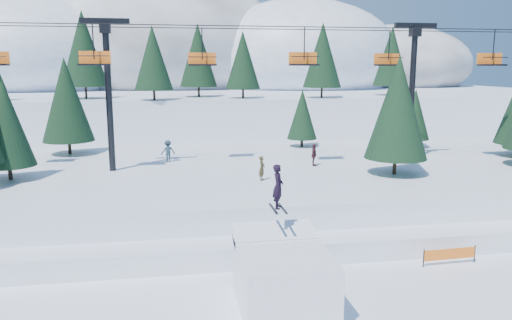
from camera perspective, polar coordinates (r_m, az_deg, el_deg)
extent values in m
plane|color=white|center=(20.29, 5.57, -17.71)|extent=(160.00, 160.00, 0.00)
cube|color=white|center=(36.51, -1.76, -2.65)|extent=(70.00, 22.00, 2.50)
cube|color=white|center=(27.22, 1.16, -8.84)|extent=(70.00, 6.00, 1.10)
cube|color=white|center=(85.61, -6.37, 6.09)|extent=(110.00, 60.00, 6.00)
ellipsoid|color=white|center=(92.20, -24.61, 10.78)|extent=(36.00, 32.40, 19.80)
ellipsoid|color=#605B59|center=(95.30, -10.55, 12.60)|extent=(44.00, 39.60, 26.40)
ellipsoid|color=white|center=(90.17, 5.18, 11.69)|extent=(34.00, 30.60, 19.72)
ellipsoid|color=#605B59|center=(102.58, 15.35, 10.50)|extent=(30.00, 27.00, 15.00)
cylinder|color=black|center=(56.72, -11.55, 7.30)|extent=(0.26, 0.26, 1.13)
cone|color=#16311D|center=(56.65, -11.71, 11.37)|extent=(4.20, 4.20, 6.94)
cylinder|color=black|center=(59.25, -1.49, 7.61)|extent=(0.26, 0.26, 1.09)
cone|color=#16311D|center=(59.17, -1.51, 11.37)|extent=(4.04, 4.04, 6.67)
cylinder|color=black|center=(60.60, 7.51, 7.66)|extent=(0.26, 0.26, 1.23)
cone|color=#16311D|center=(60.54, 7.61, 11.80)|extent=(4.55, 4.55, 7.53)
cylinder|color=black|center=(61.56, -18.85, 7.31)|extent=(0.26, 0.26, 1.40)
cone|color=#16311D|center=(61.53, -19.13, 11.96)|extent=(5.20, 5.20, 8.59)
cylinder|color=black|center=(67.92, 15.05, 7.70)|extent=(0.26, 0.26, 1.23)
cone|color=#16311D|center=(67.87, 15.23, 11.39)|extent=(4.56, 4.56, 7.54)
cylinder|color=black|center=(62.43, -6.55, 7.77)|extent=(0.26, 0.26, 1.23)
cone|color=#16311D|center=(62.38, -6.64, 11.82)|extent=(4.59, 4.59, 7.59)
cube|color=white|center=(20.60, 3.14, -13.49)|extent=(3.56, 4.39, 2.41)
cube|color=white|center=(21.85, 2.08, -8.51)|extent=(3.56, 1.54, 0.86)
imported|color=black|center=(20.98, 2.54, -3.04)|extent=(0.62, 0.79, 1.89)
cube|color=black|center=(21.19, 1.99, -5.58)|extent=(0.11, 1.65, 0.03)
cube|color=black|center=(21.27, 3.05, -5.53)|extent=(0.11, 1.65, 0.03)
cylinder|color=black|center=(35.53, -16.46, 6.76)|extent=(0.44, 0.44, 10.00)
cube|color=black|center=(35.59, -16.90, 14.97)|extent=(3.20, 0.35, 0.35)
cube|color=black|center=(35.56, -16.86, 14.25)|extent=(0.70, 0.70, 0.70)
cylinder|color=black|center=(39.52, 17.35, 7.06)|extent=(0.44, 0.44, 10.00)
cube|color=black|center=(39.58, 17.77, 14.44)|extent=(3.20, 0.35, 0.35)
cube|color=black|center=(39.55, 17.73, 13.79)|extent=(0.70, 0.70, 0.70)
cylinder|color=black|center=(34.80, 1.79, 15.02)|extent=(46.00, 0.06, 0.06)
cylinder|color=black|center=(37.15, 1.04, 14.75)|extent=(46.00, 0.06, 0.06)
cylinder|color=black|center=(34.40, -18.12, 12.74)|extent=(0.08, 0.08, 2.20)
cube|color=black|center=(34.36, -17.98, 10.33)|extent=(2.00, 0.75, 0.12)
cube|color=orange|center=(34.74, -17.93, 11.07)|extent=(2.00, 0.10, 0.85)
cylinder|color=black|center=(34.02, -18.12, 11.25)|extent=(2.00, 0.06, 0.06)
cylinder|color=black|center=(36.52, -6.18, 13.03)|extent=(0.08, 0.08, 2.20)
cube|color=black|center=(36.49, -6.13, 10.76)|extent=(2.00, 0.75, 0.12)
cube|color=orange|center=(36.87, -6.19, 11.45)|extent=(2.00, 0.10, 0.85)
cylinder|color=black|center=(36.15, -6.12, 11.63)|extent=(2.00, 0.06, 0.06)
cylinder|color=black|center=(35.25, 5.55, 13.13)|extent=(0.08, 0.08, 2.20)
cube|color=black|center=(35.22, 5.51, 10.78)|extent=(2.00, 0.75, 0.12)
cube|color=orange|center=(35.59, 5.36, 11.50)|extent=(2.00, 0.10, 0.85)
cylinder|color=black|center=(34.89, 5.68, 11.68)|extent=(2.00, 0.06, 0.06)
cylinder|color=black|center=(39.96, 14.98, 12.52)|extent=(0.08, 0.08, 2.20)
cube|color=black|center=(39.93, 14.88, 10.45)|extent=(2.00, 0.75, 0.12)
cube|color=orange|center=(40.28, 14.69, 11.09)|extent=(2.00, 0.10, 0.85)
cylinder|color=black|center=(39.62, 15.13, 11.23)|extent=(2.00, 0.06, 0.06)
cylinder|color=black|center=(41.34, 25.53, 11.79)|extent=(0.08, 0.08, 2.20)
cube|color=black|center=(41.31, 25.37, 9.79)|extent=(2.00, 0.75, 0.12)
cube|color=orange|center=(41.62, 25.12, 10.43)|extent=(2.00, 0.10, 0.85)
cylinder|color=black|center=(41.02, 25.71, 10.53)|extent=(2.00, 0.06, 0.06)
cylinder|color=black|center=(47.01, 17.51, 1.85)|extent=(0.26, 0.26, 0.73)
cone|color=#16311D|center=(46.71, 17.69, 5.01)|extent=(2.71, 2.71, 4.48)
cylinder|color=black|center=(43.95, -20.52, 1.34)|extent=(0.26, 0.26, 1.11)
cone|color=#16311D|center=(43.54, -20.86, 6.47)|extent=(4.11, 4.11, 6.80)
cylinder|color=black|center=(45.37, 5.25, 1.99)|extent=(0.26, 0.26, 0.72)
cone|color=#16311D|center=(45.06, 5.30, 5.23)|extent=(2.68, 2.68, 4.43)
cylinder|color=black|center=(35.54, -26.28, -1.32)|extent=(0.26, 0.26, 0.90)
cone|color=#16311D|center=(35.08, -26.71, 3.81)|extent=(3.33, 3.33, 5.51)
cylinder|color=black|center=(34.73, 15.55, -0.68)|extent=(0.26, 0.26, 1.11)
cone|color=#16311D|center=(34.20, 15.88, 5.82)|extent=(4.11, 4.11, 6.79)
imported|color=#1E383B|center=(44.04, 15.53, 2.04)|extent=(0.87, 0.59, 1.71)
imported|color=#41381D|center=(31.60, 0.68, -0.96)|extent=(0.58, 0.67, 1.56)
imported|color=#263A48|center=(38.39, -10.03, 1.02)|extent=(1.18, 0.83, 1.67)
imported|color=#431E26|center=(36.47, 6.64, 0.58)|extent=(0.69, 1.03, 1.62)
cylinder|color=black|center=(26.01, 18.61, -10.59)|extent=(0.06, 0.06, 0.90)
cylinder|color=black|center=(27.50, 23.71, -9.78)|extent=(0.06, 0.06, 0.90)
cube|color=orange|center=(26.69, 21.25, -9.98)|extent=(2.80, 0.17, 0.55)
cylinder|color=black|center=(30.46, 22.18, -7.71)|extent=(0.06, 0.06, 0.90)
cube|color=orange|center=(30.70, 24.80, -7.57)|extent=(2.60, 1.10, 0.55)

